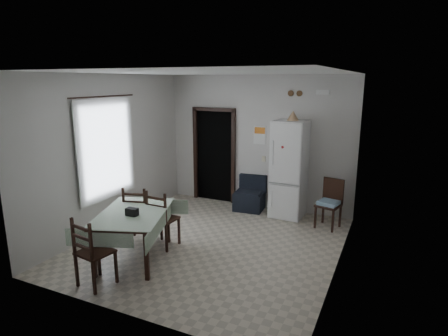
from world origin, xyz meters
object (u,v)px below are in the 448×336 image
object	(u,v)px
dining_chair_far_right	(163,218)
corner_chair	(329,204)
fridge	(289,169)
navy_seat	(249,193)
dining_chair_near_head	(95,251)
dining_table	(134,235)
dining_chair_far_left	(139,213)

from	to	relation	value
dining_chair_far_right	corner_chair	bearing A→B (deg)	-137.88
dining_chair_far_right	fridge	bearing A→B (deg)	-120.86
navy_seat	dining_chair_near_head	bearing A→B (deg)	-107.29
navy_seat	dining_chair_far_right	distance (m)	2.44
corner_chair	dining_table	distance (m)	3.66
fridge	navy_seat	xyz separation A→B (m)	(-0.86, 0.00, -0.63)
dining_chair_far_right	dining_chair_near_head	world-z (taller)	dining_chair_far_right
fridge	corner_chair	size ratio (longest dim) A/B	2.12
fridge	dining_table	world-z (taller)	fridge
navy_seat	dining_table	size ratio (longest dim) A/B	0.50
fridge	navy_seat	distance (m)	1.07
dining_chair_far_left	dining_chair_far_right	world-z (taller)	dining_chair_far_left
navy_seat	dining_chair_far_right	xyz separation A→B (m)	(-0.65, -2.35, 0.14)
fridge	dining_chair_far_left	xyz separation A→B (m)	(-2.02, -2.36, -0.49)
dining_chair_far_right	navy_seat	bearing A→B (deg)	-103.55
dining_chair_far_left	dining_chair_near_head	distance (m)	1.49
fridge	dining_chair_near_head	size ratio (longest dim) A/B	1.99
corner_chair	dining_chair_near_head	xyz separation A→B (m)	(-2.54, -3.47, 0.03)
fridge	dining_chair_far_right	distance (m)	2.84
dining_chair_far_right	dining_chair_near_head	bearing A→B (deg)	86.59
navy_seat	dining_chair_far_right	size ratio (longest dim) A/B	0.73
dining_chair_far_left	dining_chair_near_head	size ratio (longest dim) A/B	1.02
corner_chair	dining_chair_far_right	world-z (taller)	dining_chair_far_right
dining_chair_far_right	dining_chair_near_head	distance (m)	1.46
corner_chair	dining_chair_far_left	xyz separation A→B (m)	(-2.90, -2.03, 0.04)
fridge	dining_table	bearing A→B (deg)	-117.93
dining_chair_near_head	dining_chair_far_left	bearing A→B (deg)	-67.14
fridge	dining_chair_far_left	size ratio (longest dim) A/B	1.95
dining_chair_far_right	dining_chair_near_head	xyz separation A→B (m)	(-0.14, -1.45, -0.00)
fridge	dining_chair_far_right	world-z (taller)	fridge
fridge	dining_chair_far_right	xyz separation A→B (m)	(-1.52, -2.35, -0.49)
corner_chair	dining_table	world-z (taller)	corner_chair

